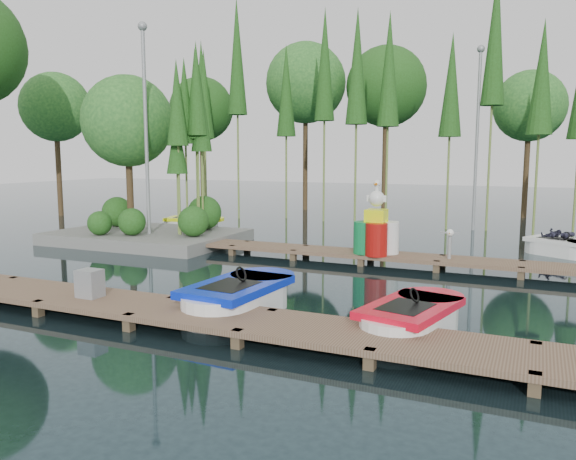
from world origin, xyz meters
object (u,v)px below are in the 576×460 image
at_px(boat_blue, 239,299).
at_px(utility_cabinet, 90,283).
at_px(boat_yellow_far, 192,224).
at_px(yellow_barrel, 376,236).
at_px(boat_red, 412,320).
at_px(island, 142,150).
at_px(drum_cluster, 376,233).

height_order(boat_blue, utility_cabinet, boat_blue).
bearing_deg(boat_yellow_far, yellow_barrel, -16.83).
distance_m(boat_red, utility_cabinet, 6.09).
height_order(island, boat_red, island).
relative_size(boat_blue, boat_red, 1.08).
xyz_separation_m(boat_blue, utility_cabinet, (-2.67, -1.08, 0.28)).
xyz_separation_m(island, utility_cabinet, (4.85, -7.79, -2.62)).
bearing_deg(utility_cabinet, drum_cluster, 61.03).
bearing_deg(boat_blue, utility_cabinet, -153.63).
xyz_separation_m(boat_red, drum_cluster, (-2.18, 5.68, 0.65)).
height_order(island, boat_yellow_far, island).
height_order(boat_blue, boat_red, boat_blue).
xyz_separation_m(boat_yellow_far, utility_cabinet, (4.90, -10.81, 0.30)).
xyz_separation_m(boat_blue, boat_yellow_far, (-7.57, 9.72, -0.02)).
relative_size(boat_yellow_far, utility_cabinet, 5.01).
bearing_deg(boat_blue, island, 142.53).
distance_m(boat_red, yellow_barrel, 6.27).
bearing_deg(boat_red, yellow_barrel, 123.69).
relative_size(boat_yellow_far, yellow_barrel, 2.84).
relative_size(boat_red, drum_cluster, 1.35).
height_order(island, boat_blue, island).
bearing_deg(boat_yellow_far, boat_blue, -45.17).
bearing_deg(drum_cluster, boat_blue, -100.99).
relative_size(island, yellow_barrel, 7.13).
bearing_deg(boat_red, utility_cabinet, -156.08).
bearing_deg(boat_blue, boat_red, 5.59).
distance_m(boat_blue, drum_cluster, 5.90).
relative_size(island, boat_yellow_far, 2.51).
height_order(boat_blue, yellow_barrel, yellow_barrel).
bearing_deg(yellow_barrel, drum_cluster, -77.04).
xyz_separation_m(boat_red, utility_cabinet, (-5.97, -1.16, 0.32)).
xyz_separation_m(island, boat_blue, (7.52, -6.71, -2.90)).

